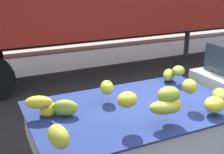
% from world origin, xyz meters
% --- Properties ---
extents(curb_strip, '(80.00, 0.80, 0.16)m').
position_xyz_m(curb_strip, '(0.00, 8.37, 0.08)').
color(curb_strip, gray).
rests_on(curb_strip, ground).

